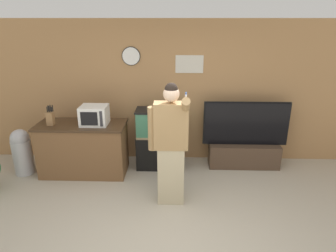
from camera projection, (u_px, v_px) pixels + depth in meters
name	position (u px, v px, depth m)	size (l,w,h in m)	color
ground_plane	(166.00, 245.00, 3.64)	(18.00, 18.00, 0.00)	#B2A893
wall_back_paneled	(171.00, 93.00, 5.53)	(10.00, 0.08, 2.60)	#A87A4C
counter_island	(84.00, 149.00, 5.20)	(1.50, 0.67, 0.92)	brown
microwave	(94.00, 115.00, 4.98)	(0.44, 0.38, 0.32)	white
knife_block	(50.00, 118.00, 4.96)	(0.11, 0.12, 0.33)	olive
aquarium_on_stand	(160.00, 139.00, 5.39)	(0.84, 0.43, 1.10)	black
tv_on_stand	(244.00, 148.00, 5.49)	(1.52, 0.40, 1.23)	#4C3828
person_standing	(170.00, 144.00, 4.20)	(0.57, 0.43, 1.81)	#BCAD89
trash_bin	(22.00, 151.00, 5.20)	(0.33, 0.33, 0.82)	#B7B7BC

